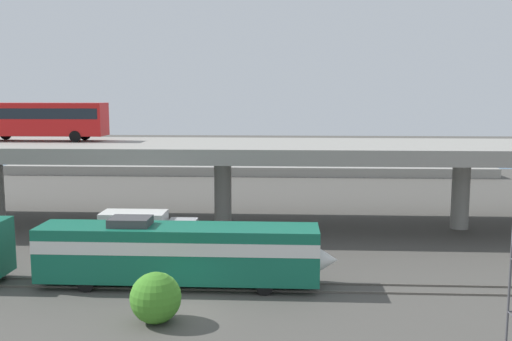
# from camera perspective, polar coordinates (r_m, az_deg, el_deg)

# --- Properties ---
(ground_plane) EXTENTS (260.00, 260.00, 0.00)m
(ground_plane) POSITION_cam_1_polar(r_m,az_deg,el_deg) (31.29, -7.48, -13.85)
(ground_plane) COLOR #4C4944
(rail_strip_near) EXTENTS (110.00, 0.12, 0.12)m
(rail_strip_near) POSITION_cam_1_polar(r_m,az_deg,el_deg) (34.29, -6.46, -11.77)
(rail_strip_near) COLOR #59544C
(rail_strip_near) RESTS_ON ground_plane
(rail_strip_far) EXTENTS (110.00, 0.12, 0.12)m
(rail_strip_far) POSITION_cam_1_polar(r_m,az_deg,el_deg) (35.64, -6.08, -11.00)
(rail_strip_far) COLOR #59544C
(rail_strip_far) RESTS_ON ground_plane
(train_locomotive) EXTENTS (17.82, 3.04, 4.18)m
(train_locomotive) POSITION_cam_1_polar(r_m,az_deg,el_deg) (34.34, -6.42, -8.01)
(train_locomotive) COLOR #14664C
(train_locomotive) RESTS_ON ground_plane
(highway_overpass) EXTENTS (96.00, 12.26, 7.28)m
(highway_overpass) POSITION_cam_1_polar(r_m,az_deg,el_deg) (49.16, -3.38, 1.88)
(highway_overpass) COLOR gray
(highway_overpass) RESTS_ON ground_plane
(transit_bus_on_overpass) EXTENTS (12.00, 2.68, 3.40)m
(transit_bus_on_overpass) POSITION_cam_1_polar(r_m,az_deg,el_deg) (54.53, -20.96, 4.95)
(transit_bus_on_overpass) COLOR red
(transit_bus_on_overpass) RESTS_ON highway_overpass
(service_truck_west) EXTENTS (6.80, 2.46, 3.04)m
(service_truck_west) POSITION_cam_1_polar(r_m,az_deg,el_deg) (41.96, -10.96, -5.99)
(service_truck_west) COLOR #B7B7BC
(service_truck_west) RESTS_ON ground_plane
(pier_parking_lot) EXTENTS (69.42, 11.34, 1.34)m
(pier_parking_lot) POSITION_cam_1_polar(r_m,az_deg,el_deg) (84.47, -0.71, 0.33)
(pier_parking_lot) COLOR gray
(pier_parking_lot) RESTS_ON ground_plane
(parked_car_0) EXTENTS (4.40, 1.92, 1.50)m
(parked_car_0) POSITION_cam_1_polar(r_m,az_deg,el_deg) (88.34, 17.98, 1.22)
(parked_car_0) COLOR #9E998C
(parked_car_0) RESTS_ON pier_parking_lot
(parked_car_1) EXTENTS (4.16, 1.85, 1.50)m
(parked_car_1) POSITION_cam_1_polar(r_m,az_deg,el_deg) (86.29, 5.80, 1.41)
(parked_car_1) COLOR navy
(parked_car_1) RESTS_ON pier_parking_lot
(parked_car_2) EXTENTS (4.21, 1.91, 1.50)m
(parked_car_2) POSITION_cam_1_polar(r_m,az_deg,el_deg) (87.09, -11.50, 1.36)
(parked_car_2) COLOR #515459
(parked_car_2) RESTS_ON pier_parking_lot
(parked_car_3) EXTENTS (4.34, 1.99, 1.50)m
(parked_car_3) POSITION_cam_1_polar(r_m,az_deg,el_deg) (84.99, 13.15, 1.16)
(parked_car_3) COLOR #9E998C
(parked_car_3) RESTS_ON pier_parking_lot
(harbor_water) EXTENTS (140.00, 36.00, 0.01)m
(harbor_water) POSITION_cam_1_polar(r_m,az_deg,el_deg) (107.36, 0.09, 1.54)
(harbor_water) COLOR #385B7A
(harbor_water) RESTS_ON ground_plane
(shrub_right) EXTENTS (2.59, 2.59, 2.59)m
(shrub_right) POSITION_cam_1_polar(r_m,az_deg,el_deg) (29.65, -10.04, -12.47)
(shrub_right) COLOR #418727
(shrub_right) RESTS_ON ground_plane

